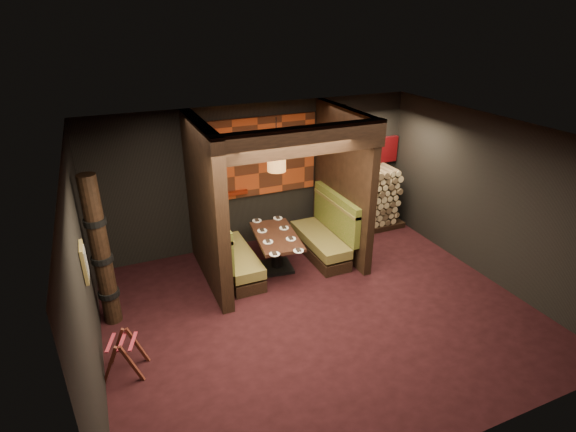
{
  "coord_description": "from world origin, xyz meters",
  "views": [
    {
      "loc": [
        -2.82,
        -5.21,
        4.39
      ],
      "look_at": [
        0.0,
        1.3,
        1.15
      ],
      "focal_mm": 28.0,
      "sensor_mm": 36.0,
      "label": 1
    }
  ],
  "objects_px": {
    "booth_bench_left": "(231,255)",
    "totem_column": "(101,254)",
    "booth_bench_right": "(325,236)",
    "pendant_lamp": "(276,158)",
    "dining_table": "(276,246)",
    "luggage_rack": "(124,353)",
    "firewood_stack": "(366,200)"
  },
  "relations": [
    {
      "from": "booth_bench_left",
      "to": "pendant_lamp",
      "type": "relative_size",
      "value": 1.76
    },
    {
      "from": "booth_bench_right",
      "to": "firewood_stack",
      "type": "bearing_deg",
      "value": 27.35
    },
    {
      "from": "dining_table",
      "to": "totem_column",
      "type": "height_order",
      "value": "totem_column"
    },
    {
      "from": "booth_bench_right",
      "to": "dining_table",
      "type": "distance_m",
      "value": 1.08
    },
    {
      "from": "luggage_rack",
      "to": "dining_table",
      "type": "bearing_deg",
      "value": 30.22
    },
    {
      "from": "luggage_rack",
      "to": "firewood_stack",
      "type": "height_order",
      "value": "firewood_stack"
    },
    {
      "from": "luggage_rack",
      "to": "totem_column",
      "type": "distance_m",
      "value": 1.52
    },
    {
      "from": "booth_bench_right",
      "to": "luggage_rack",
      "type": "height_order",
      "value": "booth_bench_right"
    },
    {
      "from": "dining_table",
      "to": "pendant_lamp",
      "type": "distance_m",
      "value": 1.7
    },
    {
      "from": "dining_table",
      "to": "luggage_rack",
      "type": "height_order",
      "value": "dining_table"
    },
    {
      "from": "pendant_lamp",
      "to": "firewood_stack",
      "type": "relative_size",
      "value": 0.53
    },
    {
      "from": "dining_table",
      "to": "firewood_stack",
      "type": "relative_size",
      "value": 0.82
    },
    {
      "from": "booth_bench_left",
      "to": "totem_column",
      "type": "distance_m",
      "value": 2.3
    },
    {
      "from": "dining_table",
      "to": "firewood_stack",
      "type": "distance_m",
      "value": 2.57
    },
    {
      "from": "luggage_rack",
      "to": "booth_bench_right",
      "type": "bearing_deg",
      "value": 24.52
    },
    {
      "from": "dining_table",
      "to": "luggage_rack",
      "type": "relative_size",
      "value": 2.16
    },
    {
      "from": "dining_table",
      "to": "luggage_rack",
      "type": "bearing_deg",
      "value": -149.78
    },
    {
      "from": "dining_table",
      "to": "firewood_stack",
      "type": "bearing_deg",
      "value": 18.89
    },
    {
      "from": "luggage_rack",
      "to": "firewood_stack",
      "type": "relative_size",
      "value": 0.38
    },
    {
      "from": "totem_column",
      "to": "firewood_stack",
      "type": "xyz_separation_m",
      "value": [
        5.33,
        1.25,
        -0.51
      ]
    },
    {
      "from": "luggage_rack",
      "to": "totem_column",
      "type": "height_order",
      "value": "totem_column"
    },
    {
      "from": "booth_bench_left",
      "to": "totem_column",
      "type": "xyz_separation_m",
      "value": [
        -2.09,
        -0.55,
        0.79
      ]
    },
    {
      "from": "pendant_lamp",
      "to": "totem_column",
      "type": "bearing_deg",
      "value": -172.73
    },
    {
      "from": "booth_bench_right",
      "to": "booth_bench_left",
      "type": "bearing_deg",
      "value": 180.0
    },
    {
      "from": "booth_bench_right",
      "to": "pendant_lamp",
      "type": "height_order",
      "value": "pendant_lamp"
    },
    {
      "from": "dining_table",
      "to": "pendant_lamp",
      "type": "height_order",
      "value": "pendant_lamp"
    },
    {
      "from": "dining_table",
      "to": "totem_column",
      "type": "relative_size",
      "value": 0.59
    },
    {
      "from": "totem_column",
      "to": "firewood_stack",
      "type": "relative_size",
      "value": 1.39
    },
    {
      "from": "luggage_rack",
      "to": "totem_column",
      "type": "bearing_deg",
      "value": 93.72
    },
    {
      "from": "pendant_lamp",
      "to": "luggage_rack",
      "type": "bearing_deg",
      "value": -150.54
    },
    {
      "from": "luggage_rack",
      "to": "totem_column",
      "type": "xyz_separation_m",
      "value": [
        -0.08,
        1.23,
        0.89
      ]
    },
    {
      "from": "booth_bench_left",
      "to": "dining_table",
      "type": "xyz_separation_m",
      "value": [
        0.83,
        -0.13,
        0.07
      ]
    }
  ]
}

